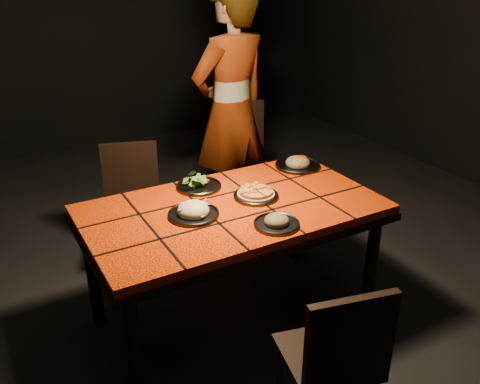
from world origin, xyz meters
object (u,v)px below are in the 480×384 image
chair_near (336,356)px  plate_pizza (256,194)px  plate_pasta (193,212)px  dining_table (233,218)px  chair_far_left (132,197)px  diner (231,112)px  chair_far_right (247,161)px

chair_near → plate_pizza: size_ratio=3.27×
chair_near → plate_pasta: bearing=-65.6°
dining_table → chair_near: chair_near is taller
chair_near → chair_far_left: (-0.24, 1.90, 0.01)m
diner → plate_pasta: bearing=39.8°
dining_table → plate_pasta: (-0.24, -0.01, 0.10)m
chair_far_left → plate_pasta: 0.98m
dining_table → plate_pizza: 0.19m
dining_table → plate_pasta: size_ratio=5.98×
chair_far_left → diner: 0.95m
dining_table → plate_pasta: plate_pasta is taller
chair_far_right → diner: bearing=135.2°
chair_far_left → plate_pizza: (0.45, -0.90, 0.28)m
plate_pizza → chair_near: bearing=-101.6°
chair_near → chair_far_left: bearing=-70.0°
dining_table → chair_near: bearing=-92.3°
chair_far_right → chair_near: bearing=-114.9°
chair_far_left → chair_far_right: chair_far_right is taller
chair_near → chair_far_right: chair_far_right is taller
chair_far_left → chair_far_right: size_ratio=0.86×
chair_far_right → plate_pizza: (-0.48, -0.93, 0.20)m
diner → plate_pasta: 1.31m
chair_near → dining_table: bearing=-79.5°
chair_far_right → plate_pasta: (-0.88, -0.96, 0.21)m
diner → plate_pasta: size_ratio=6.94×
chair_near → diner: 2.13m
diner → plate_pizza: size_ratio=7.36×
chair_far_right → plate_pasta: size_ratio=3.64×
dining_table → plate_pizza: plate_pizza is taller
chair_far_left → plate_pizza: 1.05m
chair_far_right → plate_pasta: bearing=-137.9°
chair_far_left → plate_pizza: bearing=-45.4°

